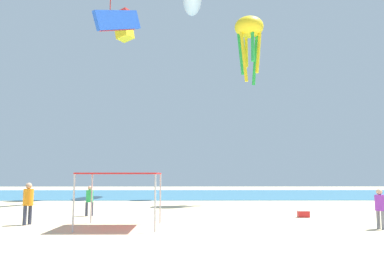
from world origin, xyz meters
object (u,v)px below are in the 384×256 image
(person_rightmost, at_px, (28,200))
(kite_inflatable_white, at_px, (192,0))
(person_leftmost, at_px, (90,198))
(person_central, at_px, (380,205))
(cooler_box, at_px, (303,214))
(kite_parafoil_blue, at_px, (118,21))
(kite_box_red, at_px, (125,25))
(canopy_tent, at_px, (121,175))
(kite_octopus_yellow, at_px, (249,31))

(person_rightmost, height_order, kite_inflatable_white, kite_inflatable_white)
(person_leftmost, height_order, person_central, person_central)
(cooler_box, relative_size, kite_parafoil_blue, 0.12)
(person_central, xyz_separation_m, kite_box_red, (-13.88, 20.02, 15.54))
(kite_inflatable_white, bearing_deg, person_rightmost, 162.08)
(canopy_tent, bearing_deg, cooler_box, 22.69)
(person_rightmost, distance_m, kite_inflatable_white, 31.78)
(canopy_tent, bearing_deg, kite_box_red, 99.74)
(kite_parafoil_blue, distance_m, kite_inflatable_white, 13.50)
(person_rightmost, height_order, kite_parafoil_blue, kite_parafoil_blue)
(person_central, height_order, kite_octopus_yellow, kite_octopus_yellow)
(kite_octopus_yellow, relative_size, kite_parafoil_blue, 1.18)
(person_leftmost, xyz_separation_m, person_central, (12.96, -5.01, 0.01))
(kite_box_red, relative_size, kite_inflatable_white, 0.43)
(kite_inflatable_white, bearing_deg, cooler_box, -165.29)
(kite_inflatable_white, bearing_deg, person_central, -163.81)
(person_leftmost, height_order, kite_box_red, kite_box_red)
(cooler_box, xyz_separation_m, kite_octopus_yellow, (-1.04, 9.53, 13.43))
(kite_box_red, bearing_deg, kite_inflatable_white, 154.56)
(kite_inflatable_white, bearing_deg, kite_octopus_yellow, -158.23)
(person_rightmost, xyz_separation_m, kite_inflatable_white, (7.44, 23.32, 20.27))
(canopy_tent, xyz_separation_m, cooler_box, (8.72, 3.64, -1.96))
(person_rightmost, xyz_separation_m, kite_parafoil_blue, (1.19, 13.31, 13.73))
(kite_box_red, bearing_deg, cooler_box, 66.08)
(person_leftmost, distance_m, kite_octopus_yellow, 18.44)
(canopy_tent, relative_size, kite_octopus_yellow, 0.58)
(canopy_tent, xyz_separation_m, kite_parafoil_blue, (-3.00, 14.14, 12.66))
(kite_octopus_yellow, bearing_deg, person_rightmost, 124.42)
(person_leftmost, height_order, kite_parafoil_blue, kite_parafoil_blue)
(kite_parafoil_blue, bearing_deg, person_leftmost, 36.77)
(kite_octopus_yellow, height_order, kite_inflatable_white, kite_inflatable_white)
(kite_octopus_yellow, height_order, kite_parafoil_blue, kite_parafoil_blue)
(cooler_box, bearing_deg, kite_inflatable_white, 104.93)
(person_leftmost, height_order, kite_inflatable_white, kite_inflatable_white)
(canopy_tent, distance_m, person_rightmost, 4.40)
(person_leftmost, xyz_separation_m, cooler_box, (11.12, -0.73, -0.75))
(person_leftmost, xyz_separation_m, kite_octopus_yellow, (10.09, 8.80, 12.68))
(person_rightmost, bearing_deg, person_central, 102.07)
(kite_box_red, bearing_deg, kite_octopus_yellow, 89.26)
(person_central, bearing_deg, kite_parafoil_blue, 31.86)
(kite_parafoil_blue, height_order, kite_inflatable_white, kite_inflatable_white)
(person_leftmost, height_order, kite_octopus_yellow, kite_octopus_yellow)
(canopy_tent, relative_size, kite_box_red, 1.07)
(cooler_box, bearing_deg, person_central, -66.80)
(person_rightmost, height_order, kite_octopus_yellow, kite_octopus_yellow)
(person_central, relative_size, cooler_box, 2.80)
(person_leftmost, bearing_deg, kite_octopus_yellow, 16.79)
(person_central, distance_m, cooler_box, 4.72)
(kite_octopus_yellow, bearing_deg, canopy_tent, 138.04)
(person_leftmost, xyz_separation_m, kite_box_red, (-0.92, 15.00, 15.55))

